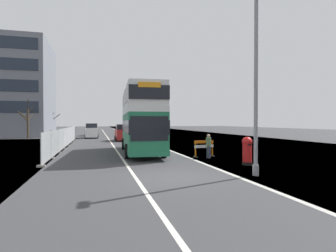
{
  "coord_description": "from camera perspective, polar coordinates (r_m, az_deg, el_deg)",
  "views": [
    {
      "loc": [
        -3.07,
        -12.08,
        2.49
      ],
      "look_at": [
        1.72,
        6.37,
        2.2
      ],
      "focal_mm": 29.37,
      "sensor_mm": 36.0,
      "label": 1
    }
  ],
  "objects": [
    {
      "name": "bare_tree_far_verge_near",
      "position": [
        45.68,
        -27.14,
        0.89
      ],
      "size": [
        2.1,
        3.09,
        5.74
      ],
      "color": "#4C3D2D",
      "rests_on": "ground"
    },
    {
      "name": "pedestrian_at_kerb",
      "position": [
        19.05,
        8.4,
        -4.16
      ],
      "size": [
        0.34,
        0.34,
        1.64
      ],
      "color": "#2D3342",
      "rests_on": "ground"
    },
    {
      "name": "double_decker_bus",
      "position": [
        22.09,
        -5.66,
        1.46
      ],
      "size": [
        3.23,
        10.91,
        5.11
      ],
      "color": "#1E6B47",
      "rests_on": "ground"
    },
    {
      "name": "car_receding_far",
      "position": [
        51.02,
        -15.53,
        -0.89
      ],
      "size": [
        2.0,
        4.03,
        1.99
      ],
      "color": "maroon",
      "rests_on": "ground"
    },
    {
      "name": "roadworks_barrier",
      "position": [
        19.62,
        7.48,
        -4.25
      ],
      "size": [
        1.64,
        0.79,
        1.18
      ],
      "color": "orange",
      "rests_on": "ground"
    },
    {
      "name": "ground",
      "position": [
        13.04,
        2.23,
        -10.36
      ],
      "size": [
        140.0,
        280.0,
        0.1
      ],
      "color": "#38383A"
    },
    {
      "name": "construction_site_fence",
      "position": [
        28.4,
        -20.59,
        -2.34
      ],
      "size": [
        0.44,
        24.0,
        1.93
      ],
      "color": "#A8AAAD",
      "rests_on": "ground"
    },
    {
      "name": "car_receding_mid",
      "position": [
        43.85,
        -15.55,
        -1.03
      ],
      "size": [
        1.99,
        4.26,
        2.24
      ],
      "color": "silver",
      "rests_on": "ground"
    },
    {
      "name": "bare_tree_far_verge_mid",
      "position": [
        57.21,
        -23.06,
        0.57
      ],
      "size": [
        2.74,
        2.0,
        4.75
      ],
      "color": "#4C3D2D",
      "rests_on": "ground"
    },
    {
      "name": "red_pillar_postbox",
      "position": [
        16.51,
        16.09,
        -4.71
      ],
      "size": [
        0.59,
        0.59,
        1.63
      ],
      "color": "black",
      "rests_on": "ground"
    },
    {
      "name": "lamppost_foreground",
      "position": [
        13.41,
        17.78,
        7.47
      ],
      "size": [
        0.29,
        0.7,
        8.55
      ],
      "color": "gray",
      "rests_on": "ground"
    },
    {
      "name": "car_oncoming_near",
      "position": [
        36.56,
        -9.33,
        -1.44
      ],
      "size": [
        2.06,
        4.29,
        2.16
      ],
      "color": "maroon",
      "rests_on": "ground"
    }
  ]
}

